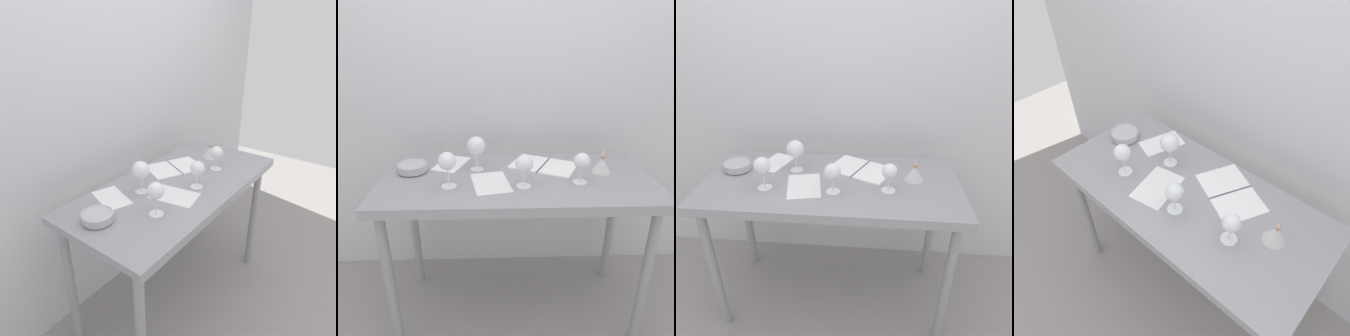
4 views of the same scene
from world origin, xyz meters
TOP-DOWN VIEW (x-y plane):
  - ground_plane at (0.00, 0.00)m, footprint 6.00×6.00m
  - back_wall at (0.00, 0.49)m, footprint 3.80×0.04m
  - steel_counter at (0.00, -0.01)m, footprint 1.40×0.65m
  - wine_glass_far_left at (-0.21, 0.09)m, footprint 0.10×0.10m
  - wine_glass_near_right at (0.31, -0.09)m, footprint 0.08×0.08m
  - wine_glass_near_left at (-0.34, -0.11)m, footprint 0.09×0.09m
  - wine_glass_near_center at (0.02, -0.12)m, footprint 0.08×0.08m
  - open_notebook at (0.16, 0.13)m, footprint 0.41×0.36m
  - tasting_sheet_upper at (-0.14, -0.08)m, footprint 0.22×0.28m
  - tasting_sheet_lower at (-0.36, 0.18)m, footprint 0.21×0.27m
  - tasting_bowl at (-0.55, 0.07)m, footprint 0.16×0.16m
  - decanter_funnel at (0.45, 0.04)m, footprint 0.11×0.11m

SIDE VIEW (x-z plane):
  - ground_plane at x=0.00m, z-range 0.00..0.00m
  - steel_counter at x=0.00m, z-range 0.34..1.24m
  - tasting_sheet_upper at x=-0.14m, z-range 0.90..0.90m
  - tasting_sheet_lower at x=-0.36m, z-range 0.90..0.90m
  - open_notebook at x=0.16m, z-range 0.90..0.91m
  - tasting_bowl at x=-0.55m, z-range 0.90..0.95m
  - decanter_funnel at x=0.45m, z-range 0.88..1.01m
  - wine_glass_near_right at x=0.31m, z-range 0.93..1.09m
  - wine_glass_near_center at x=0.02m, z-range 0.93..1.10m
  - wine_glass_near_left at x=-0.34m, z-range 0.94..1.12m
  - wine_glass_far_left at x=-0.21m, z-range 0.94..1.13m
  - back_wall at x=0.00m, z-range 0.00..2.60m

